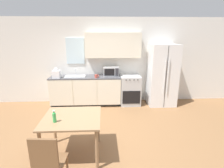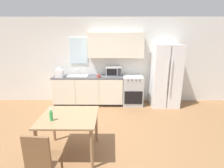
{
  "view_description": "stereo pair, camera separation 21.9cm",
  "coord_description": "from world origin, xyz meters",
  "px_view_note": "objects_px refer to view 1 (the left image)",
  "views": [
    {
      "loc": [
        0.25,
        -3.4,
        2.17
      ],
      "look_at": [
        0.44,
        0.55,
        1.05
      ],
      "focal_mm": 28.0,
      "sensor_mm": 36.0,
      "label": 1
    },
    {
      "loc": [
        0.46,
        -3.41,
        2.17
      ],
      "look_at": [
        0.44,
        0.55,
        1.05
      ],
      "focal_mm": 28.0,
      "sensor_mm": 36.0,
      "label": 2
    }
  ],
  "objects_px": {
    "oven_range": "(130,90)",
    "dining_table": "(72,123)",
    "coffee_mug": "(96,76)",
    "dining_chair_near": "(48,161)",
    "drink_bottle": "(54,117)",
    "microwave": "(111,71)",
    "refrigerator": "(162,75)"
  },
  "relations": [
    {
      "from": "oven_range",
      "to": "dining_table",
      "type": "xyz_separation_m",
      "value": [
        -1.41,
        -2.46,
        0.19
      ]
    },
    {
      "from": "coffee_mug",
      "to": "dining_chair_near",
      "type": "distance_m",
      "value": 3.2
    },
    {
      "from": "dining_chair_near",
      "to": "drink_bottle",
      "type": "distance_m",
      "value": 0.74
    },
    {
      "from": "coffee_mug",
      "to": "dining_chair_near",
      "type": "xyz_separation_m",
      "value": [
        -0.55,
        -3.12,
        -0.43
      ]
    },
    {
      "from": "dining_chair_near",
      "to": "microwave",
      "type": "bearing_deg",
      "value": 78.08
    },
    {
      "from": "coffee_mug",
      "to": "dining_table",
      "type": "height_order",
      "value": "coffee_mug"
    },
    {
      "from": "refrigerator",
      "to": "dining_chair_near",
      "type": "height_order",
      "value": "refrigerator"
    },
    {
      "from": "refrigerator",
      "to": "dining_chair_near",
      "type": "bearing_deg",
      "value": -128.69
    },
    {
      "from": "microwave",
      "to": "coffee_mug",
      "type": "distance_m",
      "value": 0.54
    },
    {
      "from": "coffee_mug",
      "to": "microwave",
      "type": "bearing_deg",
      "value": 32.15
    },
    {
      "from": "microwave",
      "to": "drink_bottle",
      "type": "bearing_deg",
      "value": -111.2
    },
    {
      "from": "oven_range",
      "to": "dining_chair_near",
      "type": "distance_m",
      "value": 3.67
    },
    {
      "from": "refrigerator",
      "to": "coffee_mug",
      "type": "distance_m",
      "value": 2.06
    },
    {
      "from": "dining_chair_near",
      "to": "refrigerator",
      "type": "bearing_deg",
      "value": 55.8
    },
    {
      "from": "oven_range",
      "to": "refrigerator",
      "type": "relative_size",
      "value": 0.49
    },
    {
      "from": "refrigerator",
      "to": "microwave",
      "type": "bearing_deg",
      "value": 174.45
    },
    {
      "from": "refrigerator",
      "to": "dining_table",
      "type": "relative_size",
      "value": 1.88
    },
    {
      "from": "oven_range",
      "to": "dining_chair_near",
      "type": "height_order",
      "value": "dining_chair_near"
    },
    {
      "from": "microwave",
      "to": "dining_chair_near",
      "type": "bearing_deg",
      "value": -106.41
    },
    {
      "from": "drink_bottle",
      "to": "oven_range",
      "type": "bearing_deg",
      "value": 57.64
    },
    {
      "from": "coffee_mug",
      "to": "drink_bottle",
      "type": "height_order",
      "value": "coffee_mug"
    },
    {
      "from": "microwave",
      "to": "dining_chair_near",
      "type": "xyz_separation_m",
      "value": [
        -1.0,
        -3.4,
        -0.53
      ]
    },
    {
      "from": "refrigerator",
      "to": "dining_table",
      "type": "height_order",
      "value": "refrigerator"
    },
    {
      "from": "dining_table",
      "to": "drink_bottle",
      "type": "height_order",
      "value": "drink_bottle"
    },
    {
      "from": "microwave",
      "to": "drink_bottle",
      "type": "height_order",
      "value": "microwave"
    },
    {
      "from": "coffee_mug",
      "to": "oven_range",
      "type": "bearing_deg",
      "value": 9.42
    },
    {
      "from": "refrigerator",
      "to": "dining_table",
      "type": "bearing_deg",
      "value": -134.97
    },
    {
      "from": "dining_table",
      "to": "dining_chair_near",
      "type": "bearing_deg",
      "value": -103.0
    },
    {
      "from": "refrigerator",
      "to": "microwave",
      "type": "height_order",
      "value": "refrigerator"
    },
    {
      "from": "refrigerator",
      "to": "drink_bottle",
      "type": "relative_size",
      "value": 9.03
    },
    {
      "from": "dining_table",
      "to": "drink_bottle",
      "type": "bearing_deg",
      "value": -145.9
    },
    {
      "from": "oven_range",
      "to": "dining_table",
      "type": "bearing_deg",
      "value": -119.9
    }
  ]
}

